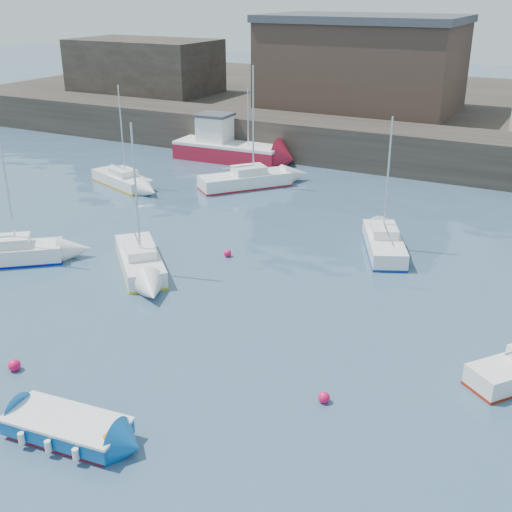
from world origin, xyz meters
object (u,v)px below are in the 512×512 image
at_px(buoy_mid, 324,402).
at_px(sailboat_e, 122,179).
at_px(sailboat_b, 140,260).
at_px(blue_dinghy, 67,427).
at_px(fishing_boat, 227,146).
at_px(buoy_near, 15,370).
at_px(buoy_far, 228,256).
at_px(sailboat_f, 384,243).
at_px(sailboat_h, 245,180).
at_px(sailboat_a, 7,253).

bearing_deg(buoy_mid, sailboat_e, 142.07).
distance_m(sailboat_b, buoy_mid, 13.26).
bearing_deg(blue_dinghy, fishing_boat, 111.79).
height_order(buoy_near, buoy_far, buoy_near).
bearing_deg(buoy_far, sailboat_f, 32.12).
bearing_deg(sailboat_h, sailboat_b, -82.19).
xyz_separation_m(fishing_boat, sailboat_a, (0.64, -22.67, -0.60)).
bearing_deg(buoy_mid, sailboat_a, 168.88).
bearing_deg(blue_dinghy, sailboat_h, 106.77).
bearing_deg(sailboat_e, buoy_mid, -37.93).
bearing_deg(buoy_mid, blue_dinghy, -139.60).
bearing_deg(fishing_boat, sailboat_b, -71.32).
xyz_separation_m(fishing_boat, sailboat_h, (4.89, -5.99, -0.57)).
bearing_deg(blue_dinghy, buoy_near, 155.48).
bearing_deg(sailboat_e, buoy_near, -61.07).
xyz_separation_m(sailboat_f, buoy_mid, (2.12, -13.42, -0.48)).
height_order(blue_dinghy, sailboat_a, sailboat_a).
xyz_separation_m(blue_dinghy, buoy_far, (-2.74, 14.40, -0.40)).
distance_m(sailboat_b, buoy_near, 9.35).
relative_size(blue_dinghy, buoy_mid, 9.94).
bearing_deg(blue_dinghy, buoy_far, 100.77).
xyz_separation_m(sailboat_h, buoy_mid, (13.80, -20.23, -0.52)).
bearing_deg(sailboat_h, buoy_far, -65.94).
height_order(sailboat_b, sailboat_h, sailboat_h).
height_order(fishing_boat, sailboat_a, sailboat_a).
relative_size(sailboat_a, buoy_near, 15.65).
xyz_separation_m(sailboat_b, buoy_far, (2.97, 3.23, -0.46)).
height_order(sailboat_a, sailboat_f, sailboat_a).
height_order(sailboat_e, sailboat_h, sailboat_h).
height_order(sailboat_h, buoy_near, sailboat_h).
relative_size(sailboat_b, buoy_mid, 18.10).
bearing_deg(sailboat_e, sailboat_b, -48.25).
bearing_deg(buoy_mid, sailboat_h, 124.29).
bearing_deg(blue_dinghy, sailboat_b, 117.09).
bearing_deg(sailboat_h, buoy_mid, -55.71).
bearing_deg(fishing_boat, buoy_mid, -54.51).
height_order(fishing_boat, sailboat_h, sailboat_h).
xyz_separation_m(blue_dinghy, sailboat_h, (-7.67, 25.45, 0.12)).
relative_size(sailboat_e, sailboat_f, 0.99).
height_order(sailboat_f, buoy_mid, sailboat_f).
bearing_deg(sailboat_b, fishing_boat, 108.68).
relative_size(blue_dinghy, fishing_boat, 0.45).
bearing_deg(sailboat_h, sailboat_e, -155.12).
relative_size(blue_dinghy, sailboat_a, 0.57).
xyz_separation_m(sailboat_f, buoy_far, (-6.74, -4.23, -0.48)).
bearing_deg(sailboat_a, buoy_far, 31.54).
bearing_deg(sailboat_b, sailboat_f, 37.55).
distance_m(sailboat_a, sailboat_h, 17.22).
bearing_deg(buoy_far, sailboat_e, 149.13).
relative_size(blue_dinghy, sailboat_e, 0.58).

